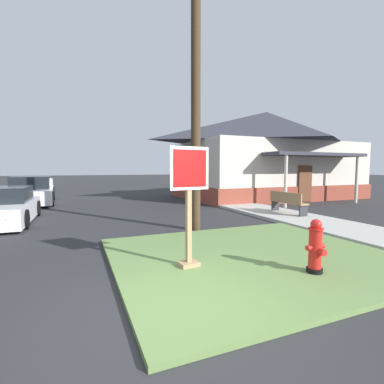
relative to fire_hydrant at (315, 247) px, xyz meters
The scene contains 11 objects.
ground_plane 2.80m from the fire_hydrant, behind, with size 160.00×160.00×0.00m, color #2B2B2D.
grass_corner_patch 1.46m from the fire_hydrant, 106.39° to the left, with size 5.74×5.02×0.08m, color #668447.
sidewalk_strip 6.43m from the fire_hydrant, 54.94° to the left, with size 2.20×15.73×0.12m, color #B2AFA8.
fire_hydrant is the anchor object (origin of this frame).
stop_sign 2.32m from the fire_hydrant, 149.44° to the left, with size 0.78×0.32×2.21m.
manhole_cover 4.20m from the fire_hydrant, 130.21° to the left, with size 0.70×0.70×0.02m, color black.
parked_sedan_white 9.90m from the fire_hydrant, 128.22° to the left, with size 1.91×4.26×1.25m.
pickup_truck_white 14.78m from the fire_hydrant, 113.95° to the left, with size 2.33×5.60×1.48m.
street_bench 6.45m from the fire_hydrant, 52.91° to the left, with size 0.41×1.75×0.85m.
utility_pole 6.10m from the fire_hydrant, 95.73° to the left, with size 1.73×0.29×9.30m.
corner_house 14.49m from the fire_hydrant, 56.29° to the left, with size 11.37×8.64×5.59m.
Camera 1 is at (-1.09, -3.26, 1.90)m, focal length 26.30 mm.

